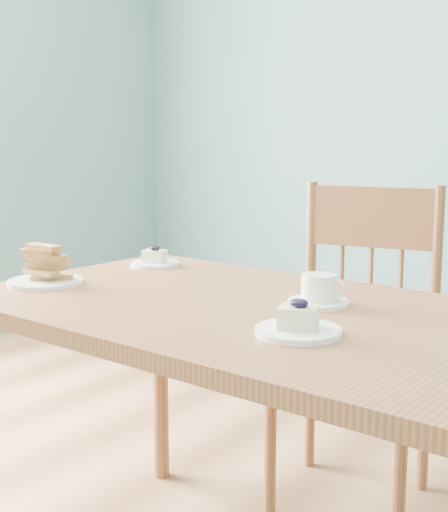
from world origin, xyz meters
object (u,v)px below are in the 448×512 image
Objects in this scene: biscotti_plate at (45,271)px; dining_chair at (357,343)px; coffee_cup at (319,292)px; dining_table at (256,338)px; cheesecake_plate_far at (155,261)px; cheesecake_plate_near at (298,326)px.

dining_chair is at bearing 55.53° from biscotti_plate.
dining_table is at bearing -151.58° from coffee_cup.
dining_table is 0.17m from coffee_cup.
cheesecake_plate_far is at bearing -153.03° from dining_chair.
dining_table is 9.88× the size of coffee_cup.
coffee_cup reaches higher than dining_table.
cheesecake_plate_near reaches higher than coffee_cup.
dining_table is 0.63m from dining_chair.
cheesecake_plate_near is (0.19, -0.13, 0.09)m from dining_table.
coffee_cup is (-0.09, 0.23, 0.01)m from cheesecake_plate_near.
biscotti_plate is (-0.50, -0.73, 0.27)m from dining_chair.
dining_chair is 6.76× the size of cheesecake_plate_far.
coffee_cup is 0.70m from biscotti_plate.
coffee_cup is at bearing 46.44° from dining_table.
dining_chair is 0.64m from cheesecake_plate_far.
biscotti_plate is (-0.56, -0.13, 0.11)m from dining_table.
dining_chair is (-0.06, 0.60, -0.16)m from dining_table.
dining_table is 7.10× the size of biscotti_plate.
dining_table is 0.25m from cheesecake_plate_near.
dining_chair is 5.73× the size of cheesecake_plate_near.
dining_table is 8.19× the size of cheesecake_plate_near.
biscotti_plate is (-0.75, 0.00, 0.02)m from cheesecake_plate_near.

